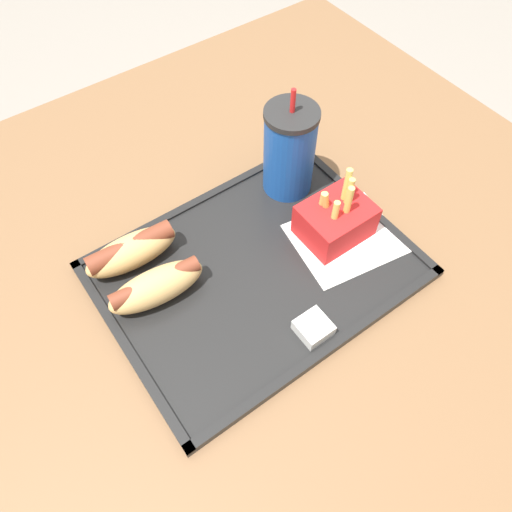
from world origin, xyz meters
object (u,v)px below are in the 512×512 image
at_px(hot_dog_far, 131,251).
at_px(hot_dog_near, 156,286).
at_px(fries_carton, 335,220).
at_px(sauce_cup_mayo, 313,327).
at_px(soda_cup, 289,151).

distance_m(hot_dog_far, hot_dog_near, 0.07).
distance_m(fries_carton, sauce_cup_mayo, 0.16).
distance_m(hot_dog_near, sauce_cup_mayo, 0.21).
height_order(fries_carton, sauce_cup_mayo, fries_carton).
xyz_separation_m(soda_cup, fries_carton, (-0.00, -0.11, -0.04)).
bearing_deg(soda_cup, hot_dog_near, -167.25).
bearing_deg(hot_dog_near, hot_dog_far, 90.00).
xyz_separation_m(soda_cup, hot_dog_far, (-0.26, 0.01, -0.05)).
distance_m(hot_dog_far, sauce_cup_mayo, 0.26).
xyz_separation_m(hot_dog_near, sauce_cup_mayo, (0.13, -0.16, -0.02)).
bearing_deg(hot_dog_near, fries_carton, -12.01).
bearing_deg(hot_dog_near, sauce_cup_mayo, -50.20).
distance_m(soda_cup, hot_dog_far, 0.26).
bearing_deg(fries_carton, soda_cup, 88.11).
height_order(soda_cup, sauce_cup_mayo, soda_cup).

